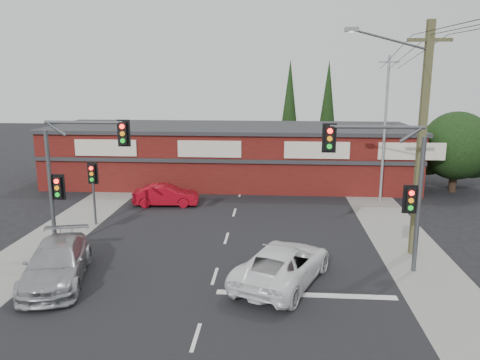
# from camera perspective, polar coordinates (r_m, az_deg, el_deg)

# --- Properties ---
(ground) EXTENTS (120.00, 120.00, 0.00)m
(ground) POSITION_cam_1_polar(r_m,az_deg,el_deg) (19.05, -3.05, -11.50)
(ground) COLOR black
(ground) RESTS_ON ground
(road_strip) EXTENTS (14.00, 70.00, 0.01)m
(road_strip) POSITION_cam_1_polar(r_m,az_deg,el_deg) (23.67, -1.50, -6.59)
(road_strip) COLOR black
(road_strip) RESTS_ON ground
(verge_left) EXTENTS (3.00, 70.00, 0.02)m
(verge_left) POSITION_cam_1_polar(r_m,az_deg,el_deg) (25.91, -20.64, -5.70)
(verge_left) COLOR gray
(verge_left) RESTS_ON ground
(verge_right) EXTENTS (3.00, 70.00, 0.02)m
(verge_right) POSITION_cam_1_polar(r_m,az_deg,el_deg) (24.36, 18.96, -6.72)
(verge_right) COLOR gray
(verge_right) RESTS_ON ground
(stop_line) EXTENTS (6.50, 0.35, 0.01)m
(stop_line) POSITION_cam_1_polar(r_m,az_deg,el_deg) (17.58, 8.02, -13.69)
(stop_line) COLOR silver
(stop_line) RESTS_ON ground
(white_suv) EXTENTS (4.33, 5.89, 1.49)m
(white_suv) POSITION_cam_1_polar(r_m,az_deg,el_deg) (18.19, 5.24, -10.18)
(white_suv) COLOR white
(white_suv) RESTS_ON ground
(silver_suv) EXTENTS (3.39, 5.60, 1.52)m
(silver_suv) POSITION_cam_1_polar(r_m,az_deg,el_deg) (19.49, -21.47, -9.40)
(silver_suv) COLOR #AAADB0
(silver_suv) RESTS_ON ground
(red_sedan) EXTENTS (4.03, 1.68, 1.30)m
(red_sedan) POSITION_cam_1_polar(r_m,az_deg,el_deg) (28.98, -9.00, -1.84)
(red_sedan) COLOR #A70A18
(red_sedan) RESTS_ON ground
(lane_dashes) EXTENTS (0.12, 50.77, 0.01)m
(lane_dashes) POSITION_cam_1_polar(r_m,az_deg,el_deg) (25.16, -1.13, -5.40)
(lane_dashes) COLOR silver
(lane_dashes) RESTS_ON ground
(shop_building) EXTENTS (27.30, 8.40, 4.22)m
(shop_building) POSITION_cam_1_polar(r_m,az_deg,el_deg) (34.85, -1.16, 3.21)
(shop_building) COLOR #4F120F
(shop_building) RESTS_ON ground
(tree_cluster) EXTENTS (5.90, 5.10, 5.50)m
(tree_cluster) POSITION_cam_1_polar(r_m,az_deg,el_deg) (35.30, 24.88, 3.43)
(tree_cluster) COLOR #2D2116
(tree_cluster) RESTS_ON ground
(conifer_near) EXTENTS (1.80, 1.80, 9.25)m
(conifer_near) POSITION_cam_1_polar(r_m,az_deg,el_deg) (41.33, 6.06, 9.26)
(conifer_near) COLOR #2D2116
(conifer_near) RESTS_ON ground
(conifer_far) EXTENTS (1.80, 1.80, 9.25)m
(conifer_far) POSITION_cam_1_polar(r_m,az_deg,el_deg) (43.57, 10.65, 9.28)
(conifer_far) COLOR #2D2116
(conifer_far) RESTS_ON ground
(traffic_mast_left) EXTENTS (3.77, 0.27, 5.97)m
(traffic_mast_left) POSITION_cam_1_polar(r_m,az_deg,el_deg) (21.48, -19.73, 1.54)
(traffic_mast_left) COLOR #47494C
(traffic_mast_left) RESTS_ON ground
(traffic_mast_right) EXTENTS (3.96, 0.27, 5.97)m
(traffic_mast_right) POSITION_cam_1_polar(r_m,az_deg,el_deg) (19.20, 17.98, 0.48)
(traffic_mast_right) COLOR #47494C
(traffic_mast_right) RESTS_ON ground
(pedestal_signal) EXTENTS (0.55, 0.27, 3.38)m
(pedestal_signal) POSITION_cam_1_polar(r_m,az_deg,el_deg) (25.68, -17.49, -0.09)
(pedestal_signal) COLOR #47494C
(pedestal_signal) RESTS_ON ground
(utility_pole) EXTENTS (4.38, 0.59, 10.00)m
(utility_pole) POSITION_cam_1_polar(r_m,az_deg,el_deg) (21.26, 20.96, 5.34)
(utility_pole) COLOR brown
(utility_pole) RESTS_ON ground
(steel_pole) EXTENTS (1.20, 0.16, 9.00)m
(steel_pole) POSITION_cam_1_polar(r_m,az_deg,el_deg) (30.16, 17.24, 6.14)
(steel_pole) COLOR gray
(steel_pole) RESTS_ON ground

